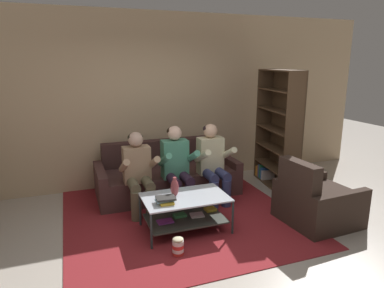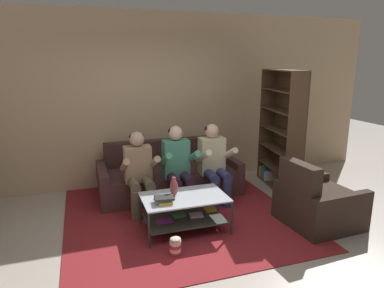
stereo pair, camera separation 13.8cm
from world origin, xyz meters
name	(u,v)px [view 1 (the left image)]	position (x,y,z in m)	size (l,w,h in m)	color
ground	(204,249)	(0.00, 0.00, 0.00)	(16.80, 16.80, 0.00)	#B6ACA0
back_partition	(150,100)	(0.00, 2.46, 1.45)	(8.40, 0.12, 2.90)	tan
couch	(167,177)	(0.09, 1.83, 0.27)	(2.22, 0.96, 0.82)	#472C2A
person_seated_left	(138,170)	(-0.48, 1.27, 0.62)	(0.50, 0.58, 1.14)	brown
person_seated_middle	(177,164)	(0.09, 1.27, 0.64)	(0.50, 0.58, 1.19)	#2E1C30
person_seated_right	(213,161)	(0.66, 1.27, 0.64)	(0.50, 0.58, 1.18)	navy
coffee_table	(185,208)	(-0.04, 0.51, 0.30)	(1.05, 0.65, 0.46)	#B4BBC8
area_rug	(178,212)	(0.02, 1.04, 0.01)	(3.08, 3.26, 0.01)	maroon
vase	(175,187)	(-0.16, 0.57, 0.57)	(0.10, 0.10, 0.25)	#933A40
book_stack	(166,200)	(-0.33, 0.40, 0.50)	(0.24, 0.20, 0.08)	gold
bookshelf	(279,134)	(1.99, 1.54, 0.89)	(0.46, 1.16, 1.97)	#4F3825
armchair	(316,202)	(1.65, 0.12, 0.28)	(0.94, 0.91, 0.88)	#31231C
popcorn_tub	(178,246)	(-0.31, -0.01, 0.11)	(0.13, 0.13, 0.21)	red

